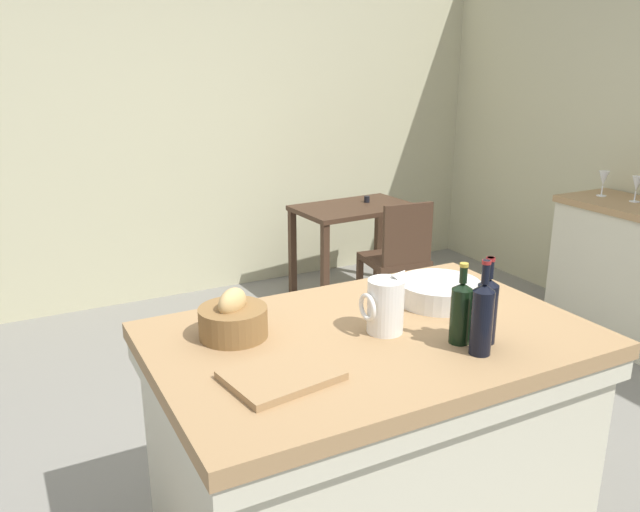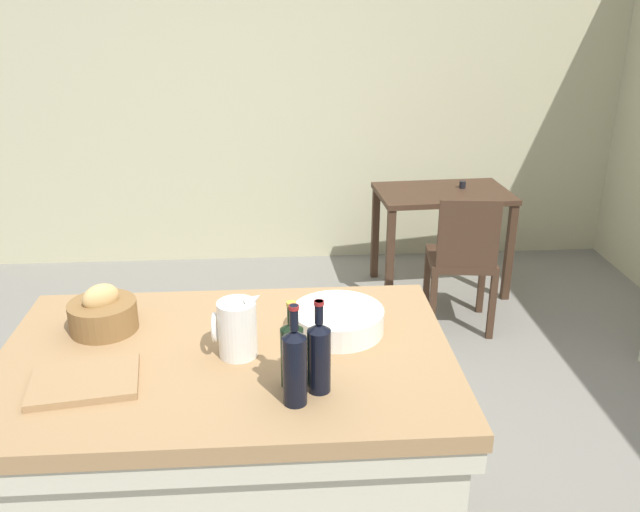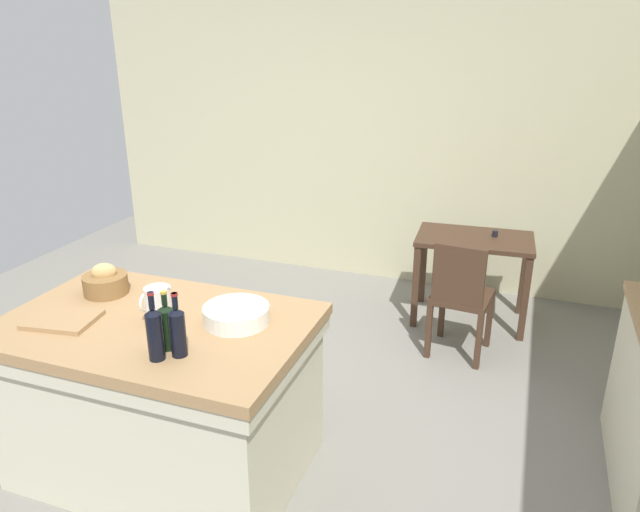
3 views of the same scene
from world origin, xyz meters
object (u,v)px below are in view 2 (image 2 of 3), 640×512
Objects in this scene: wooden_chair at (463,258)px; wine_bottle_green at (295,365)px; writing_desk at (442,207)px; cutting_board at (85,381)px; island_table at (232,451)px; wine_bottle_dark at (319,355)px; bread_basket at (103,313)px; wash_bowl at (338,320)px; wine_bottle_amber at (292,352)px; pitcher at (237,328)px.

wooden_chair is 2.39m from wine_bottle_green.
cutting_board is (-1.76, -2.53, 0.29)m from writing_desk.
island_table is 0.66m from wine_bottle_dark.
wine_bottle_green reaches higher than bread_basket.
wooden_chair is (-0.01, -0.63, -0.12)m from writing_desk.
island_table is 4.77× the size of wine_bottle_green.
cutting_board is at bearing -160.51° from wash_bowl.
wine_bottle_amber reaches higher than cutting_board.
writing_desk is 2.83m from bread_basket.
wash_bowl is at bearing 76.13° from wine_bottle_dark.
wine_bottle_amber reaches higher than bread_basket.
wash_bowl is 1.09× the size of wine_bottle_dark.
island_table is at bearing 161.84° from pitcher.
writing_desk is 2.84m from wine_bottle_amber.
cutting_board is at bearing -162.52° from pitcher.
wash_bowl is 0.87m from cutting_board.
cutting_board reaches higher than island_table.
island_table is at bearing -23.93° from bread_basket.
wine_bottle_green is (0.18, -0.29, 0.03)m from pitcher.
island_table is at bearing -161.91° from wash_bowl.
wine_bottle_amber is (-1.10, -1.95, 0.52)m from wooden_chair.
wine_bottle_green is at bearing -87.15° from wine_bottle_amber.
island_table reaches higher than writing_desk.
cutting_board is 1.14× the size of wine_bottle_amber.
bread_basket reaches higher than island_table.
writing_desk is 2.93m from wine_bottle_green.
wine_bottle_amber is at bearing -113.35° from writing_desk.
writing_desk is 0.64m from wooden_chair.
writing_desk is 3.92× the size of pitcher.
island_table is at bearing 140.92° from wine_bottle_dark.
pitcher is 0.54m from bread_basket.
pitcher reaches higher than cutting_board.
bread_basket reaches higher than cutting_board.
writing_desk is 2.74m from pitcher.
wooden_chair is 3.71× the size of bread_basket.
wine_bottle_amber is at bearing -31.32° from bread_basket.
wash_bowl is at bearing -112.76° from writing_desk.
wine_bottle_dark reaches higher than wine_bottle_amber.
wash_bowl is at bearing 62.88° from wine_bottle_amber.
island_table is 1.73× the size of wooden_chair.
island_table is 0.66m from wine_bottle_green.
pitcher is 0.73× the size of cutting_board.
pitcher is at bearing 138.26° from wine_bottle_dark.
wash_bowl reaches higher than cutting_board.
wine_bottle_amber reaches higher than wash_bowl.
bread_basket is 0.84m from wine_bottle_green.
wine_bottle_amber is (-0.08, 0.04, -0.01)m from wine_bottle_dark.
bread_basket is 0.36m from cutting_board.
cutting_board is (-1.75, -1.91, 0.42)m from wooden_chair.
pitcher is 0.26m from wine_bottle_amber.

